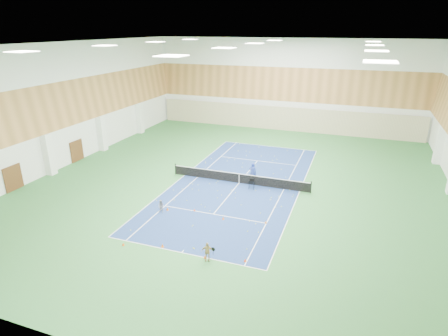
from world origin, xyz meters
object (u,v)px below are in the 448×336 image
at_px(tennis_net, 239,178).
at_px(ball_cart, 252,184).
at_px(child_court, 161,206).
at_px(child_apron, 207,252).
at_px(coach, 253,172).

bearing_deg(tennis_net, ball_cart, -30.29).
xyz_separation_m(child_court, child_apron, (5.71, -4.65, 0.12)).
xyz_separation_m(tennis_net, ball_cart, (1.42, -0.83, -0.13)).
height_order(child_court, child_apron, child_apron).
distance_m(tennis_net, child_court, 8.38).
relative_size(tennis_net, child_court, 12.83).
bearing_deg(ball_cart, tennis_net, 144.73).
height_order(coach, child_apron, coach).
height_order(tennis_net, coach, coach).
relative_size(tennis_net, child_apron, 10.31).
height_order(child_court, ball_cart, child_court).
relative_size(coach, child_apron, 1.51).
height_order(coach, child_court, coach).
xyz_separation_m(tennis_net, child_court, (-3.88, -7.43, -0.05)).
xyz_separation_m(coach, child_apron, (0.76, -12.78, -0.32)).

